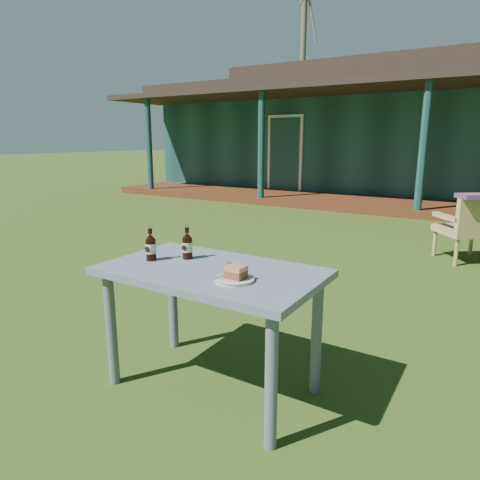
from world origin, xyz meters
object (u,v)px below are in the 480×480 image
Objects in this scene: plate at (234,279)px; armchair_left at (471,226)px; cafe_table at (211,286)px; cola_bottle_near at (187,245)px; cake_slice at (236,272)px; cola_bottle_far at (151,247)px.

armchair_left is at bearing 78.04° from plate.
armchair_left is (1.03, 3.72, -0.18)m from cafe_table.
cake_slice is at bearing -22.63° from cola_bottle_near.
cola_bottle_far is at bearing 174.60° from plate.
cafe_table is at bearing -20.98° from cola_bottle_near.
plate is 0.62m from cola_bottle_far.
cola_bottle_far is at bearing 175.13° from cake_slice.
plate is 2.22× the size of cake_slice.
cola_bottle_far is (-0.39, -0.05, 0.18)m from cafe_table.
cake_slice is 3.92m from armchair_left.
cafe_table is 5.98× the size of cola_bottle_near.
cola_bottle_far is at bearing -110.68° from armchair_left.
armchair_left is (1.42, 3.77, -0.37)m from cola_bottle_far.
plate is at bearing -101.96° from armchair_left.
cola_bottle_far is 4.04m from armchair_left.
armchair_left is at bearing 69.32° from cola_bottle_far.
cola_bottle_near reaches higher than cake_slice.
cafe_table is at bearing -105.48° from armchair_left.
cake_slice is 0.62m from cola_bottle_far.
cafe_table is 0.31m from cola_bottle_near.
cafe_table is at bearing 7.18° from cola_bottle_far.
cola_bottle_near is 3.86m from armchair_left.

